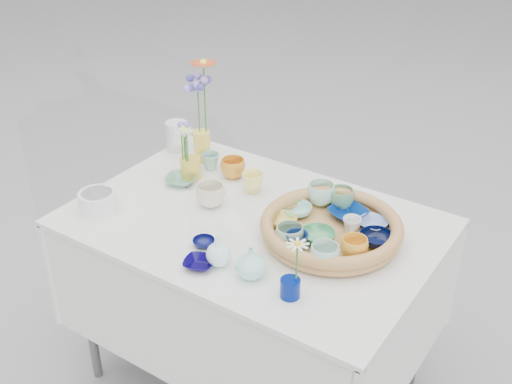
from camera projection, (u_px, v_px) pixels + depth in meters
The scene contains 34 objects.
ground at pixel (253, 378), 2.62m from camera, with size 80.00×80.00×0.00m, color gray.
display_table at pixel (253, 378), 2.62m from camera, with size 1.26×0.86×0.77m, color white, non-canonical shape.
wicker_tray at pixel (331, 229), 2.12m from camera, with size 0.47×0.47×0.08m, color #97673A, non-canonical shape.
tray_ceramic_0 at pixel (348, 213), 2.22m from camera, with size 0.13×0.13×0.03m, color navy.
tray_ceramic_1 at pixel (376, 239), 2.08m from camera, with size 0.11×0.11×0.04m, color black.
tray_ceramic_2 at pixel (354, 248), 2.01m from camera, with size 0.09×0.09×0.07m, color gold.
tray_ceramic_3 at pixel (318, 236), 2.09m from camera, with size 0.11×0.11×0.04m, color #459C62.
tray_ceramic_4 at pixel (290, 236), 2.06m from camera, with size 0.09×0.09×0.07m, color #84A982.
tray_ceramic_5 at pixel (297, 210), 2.24m from camera, with size 0.11×0.11×0.03m, color #8BDDCC.
tray_ceramic_6 at pixel (321, 194), 2.29m from camera, with size 0.10×0.10×0.08m, color #A3E1CE.
tray_ceramic_7 at pixel (352, 226), 2.13m from camera, with size 0.06×0.06×0.06m, color silver.
tray_ceramic_8 at pixel (373, 224), 2.17m from camera, with size 0.10×0.10×0.02m, color #7A9AD8.
tray_ceramic_9 at pixel (297, 243), 2.03m from camera, with size 0.07×0.07×0.07m, color navy.
tray_ceramic_10 at pixel (282, 221), 2.17m from camera, with size 0.10×0.10×0.03m, color #F6DF60.
tray_ceramic_11 at pixel (325, 256), 1.97m from camera, with size 0.09×0.09×0.07m, color #A3D7CA.
tray_ceramic_12 at pixel (341, 198), 2.27m from camera, with size 0.09×0.09×0.07m, color #579069.
loose_ceramic_0 at pixel (233, 168), 2.50m from camera, with size 0.10×0.10×0.08m, color orange.
loose_ceramic_1 at pixel (253, 182), 2.40m from camera, with size 0.08×0.08×0.08m, color #FFF575.
loose_ceramic_2 at pixel (181, 180), 2.47m from camera, with size 0.12×0.12×0.03m, color #609B7E.
loose_ceramic_3 at pixel (211, 195), 2.31m from camera, with size 0.10×0.10×0.08m, color beige.
loose_ceramic_4 at pixel (204, 242), 2.10m from camera, with size 0.07×0.07×0.02m, color #090C47.
loose_ceramic_5 at pixel (211, 161), 2.56m from camera, with size 0.07×0.07×0.07m, color #7DB4A2.
loose_ceramic_6 at pixel (199, 263), 2.00m from camera, with size 0.10×0.10×0.02m, color #06003B.
fluted_bowl at pixel (98, 201), 2.29m from camera, with size 0.13×0.13×0.07m, color white, non-canonical shape.
bud_vase_paleblue at pixel (218, 249), 1.99m from camera, with size 0.08×0.08×0.12m, color #CDF1F7, non-canonical shape.
bud_vase_seafoam at pixel (251, 262), 1.94m from camera, with size 0.10×0.10×0.10m, color #A1ECDE.
bud_vase_cobalt at pixel (290, 288), 1.87m from camera, with size 0.06×0.06×0.06m, color #001366.
single_daisy at pixel (297, 262), 1.83m from camera, with size 0.08×0.08×0.14m, color white, non-canonical shape.
tall_vase_yellow at pixel (202, 146), 2.61m from camera, with size 0.07×0.07×0.13m, color #F8D54B.
gerbera at pixel (205, 98), 2.51m from camera, with size 0.12×0.12×0.30m, color #DA4B23, non-canonical shape.
hydrangea at pixel (199, 108), 2.53m from camera, with size 0.08×0.08×0.27m, color #41439A, non-canonical shape.
white_pitcher at pixel (177, 136), 2.70m from camera, with size 0.13×0.09×0.12m, color silver, non-canonical shape.
daisy_cup at pixel (191, 168), 2.49m from camera, with size 0.08×0.08×0.08m, color gold.
daisy_posy at pixel (185, 139), 2.43m from camera, with size 0.09×0.09×0.17m, color silver, non-canonical shape.
Camera 1 is at (1.06, -1.57, 1.97)m, focal length 45.00 mm.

